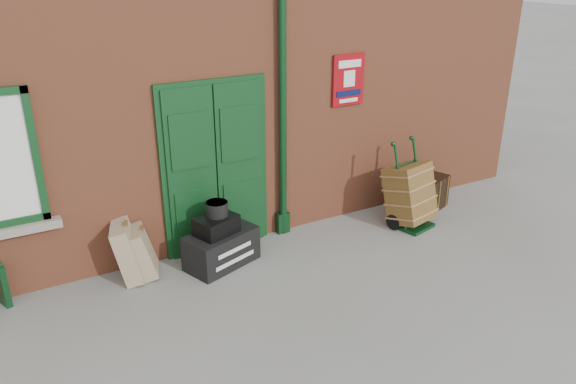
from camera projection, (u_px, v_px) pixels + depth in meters
ground at (293, 293)px, 6.50m from camera, size 80.00×80.00×0.00m
station_building at (179, 60)px, 8.48m from camera, size 10.30×4.30×4.36m
houdini_trunk at (221, 248)px, 7.04m from camera, size 1.01×0.76×0.45m
strongbox at (216, 225)px, 6.89m from camera, size 0.58×0.50×0.22m
hatbox at (217, 209)px, 6.85m from camera, size 0.34×0.34×0.18m
suitcase_back at (127, 252)px, 6.67m from camera, size 0.46×0.58×0.73m
suitcase_front at (143, 252)px, 6.77m from camera, size 0.45×0.53×0.63m
porter_trolley at (410, 194)px, 7.99m from camera, size 0.73×0.76×1.23m
dark_trunk at (425, 193)px, 8.60m from camera, size 0.81×0.67×0.50m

